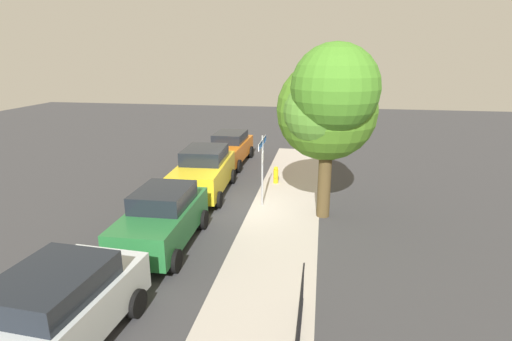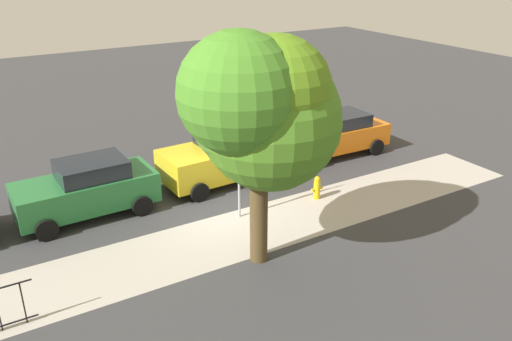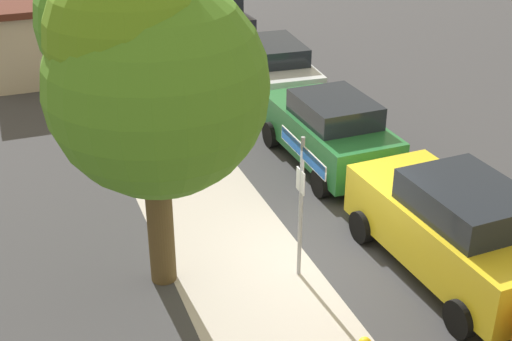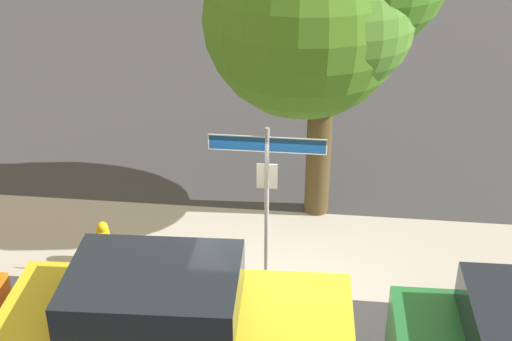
% 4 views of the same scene
% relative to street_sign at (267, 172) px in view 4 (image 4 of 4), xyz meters
% --- Properties ---
extents(ground_plane, '(60.00, 60.00, 0.00)m').
position_rel_street_sign_xyz_m(ground_plane, '(0.32, -0.40, -1.99)').
color(ground_plane, '#38383A').
extents(sidewalk_strip, '(24.00, 2.60, 0.00)m').
position_rel_street_sign_xyz_m(sidewalk_strip, '(2.32, 0.90, -1.99)').
color(sidewalk_strip, '#B0A79D').
rests_on(sidewalk_strip, ground_plane).
extents(street_sign, '(1.79, 0.07, 2.73)m').
position_rel_street_sign_xyz_m(street_sign, '(0.00, 0.00, 0.00)').
color(street_sign, '#9EA0A5').
rests_on(street_sign, ground_plane).
extents(car_yellow, '(4.53, 2.23, 1.90)m').
position_rel_street_sign_xyz_m(car_yellow, '(-0.93, -2.59, -1.04)').
color(car_yellow, gold).
rests_on(car_yellow, ground_plane).
extents(fire_hydrant, '(0.42, 0.22, 0.78)m').
position_rel_street_sign_xyz_m(fire_hydrant, '(-2.78, 0.20, -1.61)').
color(fire_hydrant, yellow).
rests_on(fire_hydrant, ground_plane).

